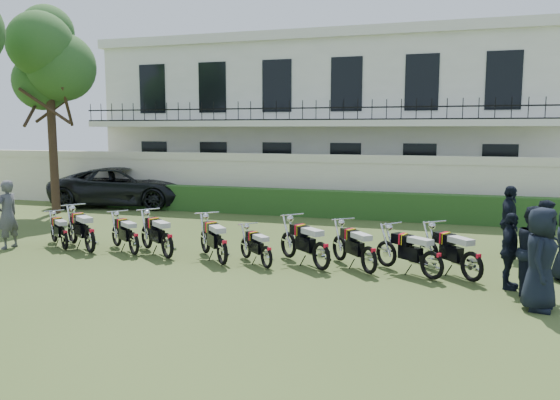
{
  "coord_description": "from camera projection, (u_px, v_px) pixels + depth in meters",
  "views": [
    {
      "loc": [
        5.69,
        -12.56,
        3.26
      ],
      "look_at": [
        0.95,
        2.59,
        1.2
      ],
      "focal_mm": 35.0,
      "sensor_mm": 36.0,
      "label": 1
    }
  ],
  "objects": [
    {
      "name": "suv",
      "position": [
        124.0,
        187.0,
        23.23
      ],
      "size": [
        6.37,
        3.91,
        1.65
      ],
      "primitive_type": "imported",
      "rotation": [
        0.0,
        0.0,
        1.78
      ],
      "color": "black",
      "rests_on": "ground"
    },
    {
      "name": "tree_west_near",
      "position": [
        49.0,
        59.0,
        20.62
      ],
      "size": [
        3.4,
        3.2,
        7.9
      ],
      "color": "#473323",
      "rests_on": "ground"
    },
    {
      "name": "ground",
      "position": [
        215.0,
        257.0,
        14.0
      ],
      "size": [
        100.0,
        100.0,
        0.0
      ],
      "primitive_type": "plane",
      "color": "#35461C",
      "rests_on": "ground"
    },
    {
      "name": "motorcycle_0",
      "position": [
        64.0,
        234.0,
        14.74
      ],
      "size": [
        1.43,
        1.14,
        0.95
      ],
      "rotation": [
        0.0,
        0.0,
        0.91
      ],
      "color": "black",
      "rests_on": "ground"
    },
    {
      "name": "inspector",
      "position": [
        7.0,
        214.0,
        14.96
      ],
      "size": [
        0.48,
        0.7,
        1.89
      ],
      "primitive_type": "imported",
      "rotation": [
        0.0,
        0.0,
        -1.61
      ],
      "color": "#55555A",
      "rests_on": "ground"
    },
    {
      "name": "motorcycle_5",
      "position": [
        267.0,
        252.0,
        12.74
      ],
      "size": [
        1.27,
        1.24,
        0.92
      ],
      "rotation": [
        0.0,
        0.0,
        0.8
      ],
      "color": "black",
      "rests_on": "ground"
    },
    {
      "name": "officer_5",
      "position": [
        509.0,
        222.0,
        13.92
      ],
      "size": [
        0.69,
        1.16,
        1.85
      ],
      "primitive_type": "imported",
      "rotation": [
        0.0,
        0.0,
        1.33
      ],
      "color": "black",
      "rests_on": "ground"
    },
    {
      "name": "motorcycle_6",
      "position": [
        321.0,
        249.0,
        12.54
      ],
      "size": [
        1.64,
        1.48,
        1.15
      ],
      "rotation": [
        0.0,
        0.0,
        0.84
      ],
      "color": "black",
      "rests_on": "ground"
    },
    {
      "name": "officer_0",
      "position": [
        540.0,
        259.0,
        9.82
      ],
      "size": [
        0.81,
        1.04,
        1.89
      ],
      "primitive_type": "imported",
      "rotation": [
        0.0,
        0.0,
        1.32
      ],
      "color": "black",
      "rests_on": "ground"
    },
    {
      "name": "perimeter_wall",
      "position": [
        298.0,
        183.0,
        21.42
      ],
      "size": [
        30.0,
        0.35,
        2.3
      ],
      "color": "#ECE1C6",
      "rests_on": "ground"
    },
    {
      "name": "motorcycle_3",
      "position": [
        167.0,
        239.0,
        13.69
      ],
      "size": [
        1.68,
        1.35,
        1.12
      ],
      "rotation": [
        0.0,
        0.0,
        0.91
      ],
      "color": "black",
      "rests_on": "ground"
    },
    {
      "name": "motorcycle_2",
      "position": [
        134.0,
        238.0,
        14.1
      ],
      "size": [
        1.57,
        1.19,
        1.03
      ],
      "rotation": [
        0.0,
        0.0,
        0.93
      ],
      "color": "black",
      "rests_on": "ground"
    },
    {
      "name": "motorcycle_8",
      "position": [
        432.0,
        258.0,
        11.77
      ],
      "size": [
        1.63,
        1.28,
        1.08
      ],
      "rotation": [
        0.0,
        0.0,
        0.91
      ],
      "color": "black",
      "rests_on": "ground"
    },
    {
      "name": "motorcycle_9",
      "position": [
        472.0,
        259.0,
        11.6
      ],
      "size": [
        1.43,
        1.62,
        1.12
      ],
      "rotation": [
        0.0,
        0.0,
        0.72
      ],
      "color": "black",
      "rests_on": "ground"
    },
    {
      "name": "hedge",
      "position": [
        318.0,
        203.0,
        20.45
      ],
      "size": [
        18.0,
        0.6,
        1.0
      ],
      "primitive_type": "cube",
      "color": "#234D1B",
      "rests_on": "ground"
    },
    {
      "name": "officer_2",
      "position": [
        510.0,
        251.0,
        11.15
      ],
      "size": [
        0.59,
        0.99,
        1.58
      ],
      "primitive_type": "imported",
      "rotation": [
        0.0,
        0.0,
        1.34
      ],
      "color": "black",
      "rests_on": "ground"
    },
    {
      "name": "motorcycle_1",
      "position": [
        90.0,
        234.0,
        14.31
      ],
      "size": [
        1.8,
        1.3,
        1.16
      ],
      "rotation": [
        0.0,
        0.0,
        0.96
      ],
      "color": "black",
      "rests_on": "ground"
    },
    {
      "name": "officer_1",
      "position": [
        534.0,
        250.0,
        10.76
      ],
      "size": [
        0.78,
        0.95,
        1.78
      ],
      "primitive_type": "imported",
      "rotation": [
        0.0,
        0.0,
        1.43
      ],
      "color": "black",
      "rests_on": "ground"
    },
    {
      "name": "officer_4",
      "position": [
        546.0,
        236.0,
        12.5
      ],
      "size": [
        0.84,
        0.96,
        1.67
      ],
      "primitive_type": "imported",
      "rotation": [
        0.0,
        0.0,
        1.27
      ],
      "color": "black",
      "rests_on": "ground"
    },
    {
      "name": "building",
      "position": [
        331.0,
        120.0,
        26.73
      ],
      "size": [
        20.4,
        9.6,
        7.4
      ],
      "color": "white",
      "rests_on": "ground"
    },
    {
      "name": "motorcycle_7",
      "position": [
        369.0,
        253.0,
        12.23
      ],
      "size": [
        1.36,
        1.59,
        1.09
      ],
      "rotation": [
        0.0,
        0.0,
        0.7
      ],
      "color": "black",
      "rests_on": "ground"
    },
    {
      "name": "motorcycle_4",
      "position": [
        222.0,
        245.0,
        13.02
      ],
      "size": [
        1.43,
        1.59,
        1.11
      ],
      "rotation": [
        0.0,
        0.0,
        0.73
      ],
      "color": "black",
      "rests_on": "ground"
    }
  ]
}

